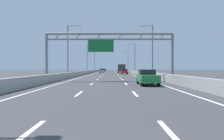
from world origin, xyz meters
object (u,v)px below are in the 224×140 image
at_px(streetlamp_left_mid, 69,48).
at_px(streetlamp_left_distant, 95,60).
at_px(blue_car, 104,70).
at_px(sign_gantry, 108,44).
at_px(streetlamp_left_far, 88,57).
at_px(silver_car, 102,71).
at_px(red_car, 124,72).
at_px(streetlamp_right_distant, 127,60).
at_px(streetlamp_right_mid, 151,48).
at_px(green_car, 147,77).
at_px(streetlamp_right_far, 134,57).
at_px(box_truck, 121,68).

distance_m(streetlamp_left_mid, streetlamp_left_distant, 63.37).
bearing_deg(blue_car, streetlamp_left_mid, -93.03).
relative_size(sign_gantry, streetlamp_left_far, 1.79).
bearing_deg(silver_car, red_car, -72.39).
bearing_deg(silver_car, streetlamp_right_distant, 60.04).
bearing_deg(streetlamp_left_distant, streetlamp_left_mid, -90.00).
relative_size(sign_gantry, streetlamp_right_mid, 1.79).
distance_m(streetlamp_right_mid, streetlamp_right_distant, 63.37).
relative_size(streetlamp_left_far, red_car, 2.24).
bearing_deg(green_car, streetlamp_left_far, 102.57).
bearing_deg(streetlamp_right_far, streetlamp_left_distant, 115.23).
height_order(silver_car, red_car, silver_car).
bearing_deg(green_car, streetlamp_right_distant, 87.45).
bearing_deg(blue_car, streetlamp_left_distant, -110.88).
bearing_deg(streetlamp_left_mid, red_car, 62.36).
xyz_separation_m(silver_car, box_truck, (7.16, -5.06, 0.87)).
bearing_deg(blue_car, streetlamp_left_far, -95.31).
relative_size(streetlamp_right_far, box_truck, 1.07).
relative_size(streetlamp_right_distant, red_car, 2.24).
relative_size(streetlamp_left_far, silver_car, 2.18).
bearing_deg(green_car, streetlamp_left_distant, 97.80).
bearing_deg(streetlamp_right_far, sign_gantry, -100.08).
distance_m(streetlamp_left_far, streetlamp_right_distant, 35.02).
distance_m(green_car, blue_car, 92.70).
bearing_deg(green_car, sign_gantry, 117.17).
bearing_deg(streetlamp_right_distant, red_car, -95.05).
xyz_separation_m(streetlamp_right_distant, blue_car, (-11.04, 10.20, -4.64)).
relative_size(sign_gantry, streetlamp_left_mid, 1.79).
bearing_deg(streetlamp_left_far, sign_gantry, -80.30).
height_order(green_car, blue_car, green_car).
bearing_deg(streetlamp_right_distant, streetlamp_left_mid, -103.26).
distance_m(streetlamp_left_mid, streetlamp_left_far, 31.68).
distance_m(silver_car, blue_car, 29.24).
bearing_deg(streetlamp_right_distant, streetlamp_right_far, -90.00).
bearing_deg(box_truck, streetlamp_left_mid, -105.80).
bearing_deg(streetlamp_right_far, silver_car, 130.95).
height_order(streetlamp_right_mid, box_truck, streetlamp_right_mid).
relative_size(streetlamp_right_far, blue_car, 2.13).
bearing_deg(streetlamp_right_distant, box_truck, -99.00).
bearing_deg(streetlamp_right_mid, box_truck, 95.55).
bearing_deg(red_car, green_car, -89.94).
bearing_deg(streetlamp_left_distant, silver_car, -78.26).
xyz_separation_m(streetlamp_left_distant, blue_car, (3.89, 10.20, -4.64)).
relative_size(silver_car, blue_car, 0.98).
xyz_separation_m(silver_car, green_car, (7.31, -63.16, -0.00)).
distance_m(streetlamp_right_far, streetlamp_left_distant, 35.02).
bearing_deg(box_truck, streetlamp_right_mid, -84.45).
bearing_deg(box_truck, streetlamp_left_far, -145.69).
distance_m(streetlamp_right_distant, green_car, 82.41).
distance_m(streetlamp_left_mid, streetlamp_right_mid, 14.93).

